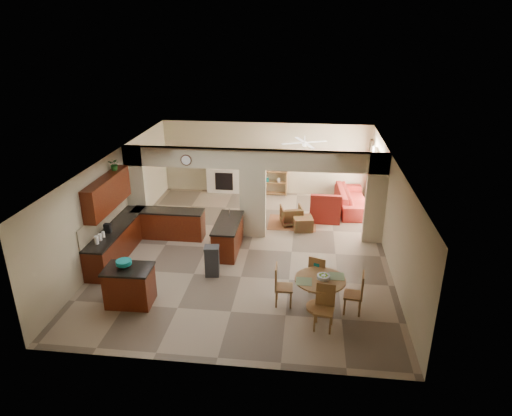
# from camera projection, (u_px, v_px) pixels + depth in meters

# --- Properties ---
(floor) EXTENTS (10.00, 10.00, 0.00)m
(floor) POSITION_uv_depth(u_px,v_px,m) (249.00, 249.00, 13.61)
(floor) COLOR gray
(floor) RESTS_ON ground
(ceiling) EXTENTS (10.00, 10.00, 0.00)m
(ceiling) POSITION_uv_depth(u_px,v_px,m) (248.00, 159.00, 12.56)
(ceiling) COLOR white
(ceiling) RESTS_ON wall_back
(wall_back) EXTENTS (8.00, 0.00, 8.00)m
(wall_back) POSITION_uv_depth(u_px,v_px,m) (265.00, 159.00, 17.69)
(wall_back) COLOR tan
(wall_back) RESTS_ON floor
(wall_front) EXTENTS (8.00, 0.00, 8.00)m
(wall_front) POSITION_uv_depth(u_px,v_px,m) (213.00, 305.00, 8.48)
(wall_front) COLOR tan
(wall_front) RESTS_ON floor
(wall_left) EXTENTS (0.00, 10.00, 10.00)m
(wall_left) POSITION_uv_depth(u_px,v_px,m) (115.00, 200.00, 13.51)
(wall_left) COLOR tan
(wall_left) RESTS_ON floor
(wall_right) EXTENTS (0.00, 10.00, 10.00)m
(wall_right) POSITION_uv_depth(u_px,v_px,m) (391.00, 212.00, 12.65)
(wall_right) COLOR tan
(wall_right) RESTS_ON floor
(partition_left_pier) EXTENTS (0.60, 0.25, 2.80)m
(partition_left_pier) POSITION_uv_depth(u_px,v_px,m) (137.00, 189.00, 14.40)
(partition_left_pier) COLOR tan
(partition_left_pier) RESTS_ON floor
(partition_center_pier) EXTENTS (0.80, 0.25, 2.20)m
(partition_center_pier) POSITION_uv_depth(u_px,v_px,m) (253.00, 203.00, 14.11)
(partition_center_pier) COLOR tan
(partition_center_pier) RESTS_ON floor
(partition_right_pier) EXTENTS (0.60, 0.25, 2.80)m
(partition_right_pier) POSITION_uv_depth(u_px,v_px,m) (376.00, 199.00, 13.60)
(partition_right_pier) COLOR tan
(partition_right_pier) RESTS_ON floor
(partition_header) EXTENTS (8.00, 0.25, 0.60)m
(partition_header) POSITION_uv_depth(u_px,v_px,m) (253.00, 159.00, 13.59)
(partition_header) COLOR tan
(partition_header) RESTS_ON partition_center_pier
(kitchen_counter) EXTENTS (2.52, 3.29, 1.48)m
(kitchen_counter) POSITION_uv_depth(u_px,v_px,m) (139.00, 233.00, 13.55)
(kitchen_counter) COLOR #3F0907
(kitchen_counter) RESTS_ON floor
(upper_cabinets) EXTENTS (0.35, 2.40, 0.90)m
(upper_cabinets) POSITION_uv_depth(u_px,v_px,m) (107.00, 193.00, 12.56)
(upper_cabinets) COLOR #3F0907
(upper_cabinets) RESTS_ON wall_left
(peninsula) EXTENTS (0.70, 1.85, 0.91)m
(peninsula) POSITION_uv_depth(u_px,v_px,m) (228.00, 236.00, 13.40)
(peninsula) COLOR #3F0907
(peninsula) RESTS_ON floor
(wall_clock) EXTENTS (0.34, 0.03, 0.34)m
(wall_clock) POSITION_uv_depth(u_px,v_px,m) (186.00, 160.00, 13.69)
(wall_clock) COLOR #4B2819
(wall_clock) RESTS_ON partition_header
(rug) EXTENTS (1.60, 1.30, 0.01)m
(rug) POSITION_uv_depth(u_px,v_px,m) (292.00, 223.00, 15.41)
(rug) COLOR brown
(rug) RESTS_ON floor
(fireplace) EXTENTS (1.60, 0.35, 1.20)m
(fireplace) POSITION_uv_depth(u_px,v_px,m) (225.00, 178.00, 18.00)
(fireplace) COLOR silver
(fireplace) RESTS_ON floor
(shelving_unit) EXTENTS (1.00, 0.32, 1.80)m
(shelving_unit) POSITION_uv_depth(u_px,v_px,m) (274.00, 173.00, 17.67)
(shelving_unit) COLOR brown
(shelving_unit) RESTS_ON floor
(window_a) EXTENTS (0.02, 0.90, 1.90)m
(window_a) POSITION_uv_depth(u_px,v_px,m) (378.00, 191.00, 14.85)
(window_a) COLOR white
(window_a) RESTS_ON wall_right
(window_b) EXTENTS (0.02, 0.90, 1.90)m
(window_b) POSITION_uv_depth(u_px,v_px,m) (372.00, 175.00, 16.41)
(window_b) COLOR white
(window_b) RESTS_ON wall_right
(glazed_door) EXTENTS (0.02, 0.70, 2.10)m
(glazed_door) POSITION_uv_depth(u_px,v_px,m) (375.00, 187.00, 15.68)
(glazed_door) COLOR white
(glazed_door) RESTS_ON wall_right
(drape_a_left) EXTENTS (0.10, 0.28, 2.30)m
(drape_a_left) POSITION_uv_depth(u_px,v_px,m) (380.00, 197.00, 14.30)
(drape_a_left) COLOR #431D1A
(drape_a_left) RESTS_ON wall_right
(drape_a_right) EXTENTS (0.10, 0.28, 2.30)m
(drape_a_right) POSITION_uv_depth(u_px,v_px,m) (375.00, 185.00, 15.40)
(drape_a_right) COLOR #431D1A
(drape_a_right) RESTS_ON wall_right
(drape_b_left) EXTENTS (0.10, 0.28, 2.30)m
(drape_b_left) POSITION_uv_depth(u_px,v_px,m) (373.00, 180.00, 15.86)
(drape_b_left) COLOR #431D1A
(drape_b_left) RESTS_ON wall_right
(drape_b_right) EXTENTS (0.10, 0.28, 2.30)m
(drape_b_right) POSITION_uv_depth(u_px,v_px,m) (369.00, 170.00, 16.97)
(drape_b_right) COLOR #431D1A
(drape_b_right) RESTS_ON wall_right
(ceiling_fan) EXTENTS (1.00, 1.00, 0.10)m
(ceiling_fan) POSITION_uv_depth(u_px,v_px,m) (304.00, 143.00, 15.25)
(ceiling_fan) COLOR white
(ceiling_fan) RESTS_ON ceiling
(kitchen_island) EXTENTS (1.13, 0.82, 0.96)m
(kitchen_island) POSITION_uv_depth(u_px,v_px,m) (130.00, 286.00, 10.82)
(kitchen_island) COLOR #3F0907
(kitchen_island) RESTS_ON floor
(teal_bowl) EXTENTS (0.36, 0.36, 0.17)m
(teal_bowl) POSITION_uv_depth(u_px,v_px,m) (124.00, 264.00, 10.65)
(teal_bowl) COLOR #128280
(teal_bowl) RESTS_ON kitchen_island
(trash_can) EXTENTS (0.40, 0.35, 0.78)m
(trash_can) POSITION_uv_depth(u_px,v_px,m) (212.00, 262.00, 12.08)
(trash_can) COLOR #2A2A2C
(trash_can) RESTS_ON floor
(dining_table) EXTENTS (1.18, 1.18, 0.81)m
(dining_table) POSITION_uv_depth(u_px,v_px,m) (320.00, 289.00, 10.58)
(dining_table) COLOR brown
(dining_table) RESTS_ON floor
(fruit_bowl) EXTENTS (0.30, 0.30, 0.16)m
(fruit_bowl) POSITION_uv_depth(u_px,v_px,m) (323.00, 278.00, 10.38)
(fruit_bowl) COLOR #6BA322
(fruit_bowl) RESTS_ON dining_table
(sofa) EXTENTS (2.65, 1.18, 0.76)m
(sofa) POSITION_uv_depth(u_px,v_px,m) (352.00, 199.00, 16.43)
(sofa) COLOR maroon
(sofa) RESTS_ON floor
(chaise) EXTENTS (1.04, 0.86, 0.41)m
(chaise) POSITION_uv_depth(u_px,v_px,m) (325.00, 214.00, 15.58)
(chaise) COLOR maroon
(chaise) RESTS_ON floor
(armchair) EXTENTS (0.83, 0.84, 0.64)m
(armchair) POSITION_uv_depth(u_px,v_px,m) (291.00, 215.00, 15.21)
(armchair) COLOR maroon
(armchair) RESTS_ON floor
(ottoman) EXTENTS (0.69, 0.69, 0.44)m
(ottoman) POSITION_uv_depth(u_px,v_px,m) (303.00, 223.00, 14.85)
(ottoman) COLOR maroon
(ottoman) RESTS_ON floor
(plant) EXTENTS (0.32, 0.28, 0.35)m
(plant) POSITION_uv_depth(u_px,v_px,m) (115.00, 164.00, 12.95)
(plant) COLOR #154713
(plant) RESTS_ON upper_cabinets
(chair_north) EXTENTS (0.54, 0.54, 1.02)m
(chair_north) POSITION_uv_depth(u_px,v_px,m) (318.00, 273.00, 11.21)
(chair_north) COLOR brown
(chair_north) RESTS_ON floor
(chair_east) EXTENTS (0.46, 0.46, 1.02)m
(chair_east) POSITION_uv_depth(u_px,v_px,m) (357.00, 292.00, 10.44)
(chair_east) COLOR brown
(chair_east) RESTS_ON floor
(chair_south) EXTENTS (0.48, 0.48, 1.02)m
(chair_south) POSITION_uv_depth(u_px,v_px,m) (325.00, 305.00, 9.96)
(chair_south) COLOR brown
(chair_south) RESTS_ON floor
(chair_west) EXTENTS (0.44, 0.43, 1.02)m
(chair_west) POSITION_uv_depth(u_px,v_px,m) (280.00, 284.00, 10.77)
(chair_west) COLOR brown
(chair_west) RESTS_ON floor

